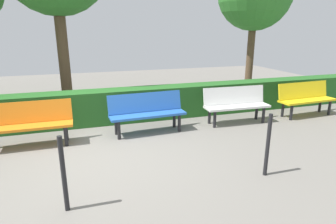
% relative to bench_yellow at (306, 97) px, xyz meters
% --- Properties ---
extents(ground_plane, '(20.52, 20.52, 0.00)m').
position_rel_bench_yellow_xyz_m(ground_plane, '(5.36, 0.77, -0.48)').
color(ground_plane, gray).
extents(bench_yellow, '(1.59, 0.53, 0.86)m').
position_rel_bench_yellow_xyz_m(bench_yellow, '(0.00, 0.00, 0.00)').
color(bench_yellow, yellow).
rests_on(bench_yellow, ground_plane).
extents(bench_white, '(1.60, 0.52, 0.86)m').
position_rel_bench_yellow_xyz_m(bench_white, '(2.05, -0.02, 0.00)').
color(bench_white, white).
rests_on(bench_white, ground_plane).
extents(bench_blue, '(1.67, 0.54, 0.86)m').
position_rel_bench_yellow_xyz_m(bench_blue, '(4.25, -0.03, 0.00)').
color(bench_blue, blue).
rests_on(bench_blue, ground_plane).
extents(bench_orange, '(1.58, 0.46, 0.86)m').
position_rel_bench_yellow_xyz_m(bench_orange, '(6.58, 0.02, 0.00)').
color(bench_orange, orange).
rests_on(bench_orange, ground_plane).
extents(hedge_row, '(16.52, 0.57, 0.80)m').
position_rel_bench_yellow_xyz_m(hedge_row, '(4.36, -0.96, -0.08)').
color(hedge_row, '#266023').
rests_on(hedge_row, ground_plane).
extents(railing_post_mid, '(0.06, 0.06, 1.00)m').
position_rel_bench_yellow_xyz_m(railing_post_mid, '(2.96, 2.43, 0.02)').
color(railing_post_mid, black).
rests_on(railing_post_mid, ground_plane).
extents(railing_post_far, '(0.06, 0.06, 1.00)m').
position_rel_bench_yellow_xyz_m(railing_post_far, '(5.89, 2.43, 0.02)').
color(railing_post_far, black).
rests_on(railing_post_far, ground_plane).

